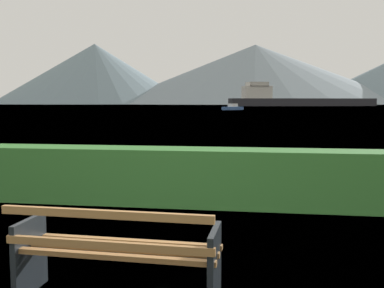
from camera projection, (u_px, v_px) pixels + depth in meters
name	position (u px, v px, depth m)	size (l,w,h in m)	color
water_surface	(254.00, 105.00, 305.28)	(620.00, 620.00, 0.00)	#7A99A8
park_bench	(116.00, 254.00, 3.63)	(1.77, 0.64, 0.87)	#A0703F
hedge_row	(185.00, 176.00, 7.17)	(12.96, 0.74, 0.94)	#387A33
cargo_ship_large	(291.00, 99.00, 224.37)	(77.64, 31.09, 12.35)	#232328
fishing_boat_near	(233.00, 108.00, 102.15)	(5.03, 6.45, 1.54)	#335693
distant_hills	(268.00, 74.00, 547.10)	(683.29, 386.02, 77.50)	slate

